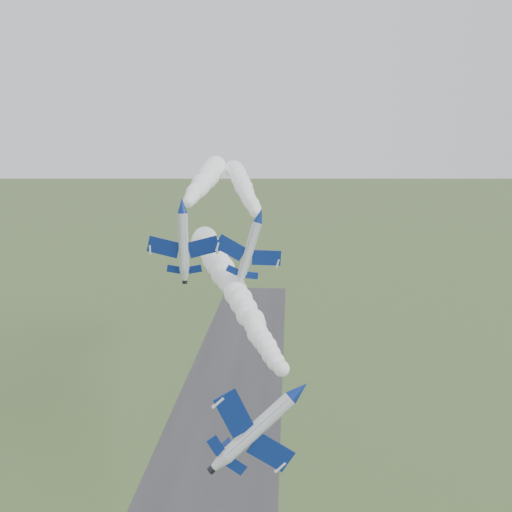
{
  "coord_description": "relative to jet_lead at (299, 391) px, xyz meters",
  "views": [
    {
      "loc": [
        13.36,
        -65.75,
        57.37
      ],
      "look_at": [
        8.51,
        15.58,
        41.52
      ],
      "focal_mm": 40.0,
      "sensor_mm": 36.0,
      "label": 1
    }
  ],
  "objects": [
    {
      "name": "smoke_trail_jet_pair_right",
      "position": [
        -11.41,
        68.18,
        16.21
      ],
      "size": [
        16.29,
        68.78,
        4.53
      ],
      "primitive_type": null,
      "rotation": [
        0.0,
        0.0,
        0.17
      ],
      "color": "white"
    },
    {
      "name": "runway",
      "position": [
        -14.55,
        41.53,
        -32.9
      ],
      "size": [
        24.0,
        260.0,
        0.04
      ],
      "primitive_type": "cube",
      "color": "#2F2F32",
      "rests_on": "ground"
    },
    {
      "name": "smoke_trail_jet_lead",
      "position": [
        -10.64,
        34.8,
        2.5
      ],
      "size": [
        26.13,
        64.54,
        5.26
      ],
      "primitive_type": null,
      "rotation": [
        0.0,
        0.0,
        0.32
      ],
      "color": "white"
    },
    {
      "name": "jet_pair_right",
      "position": [
        -5.68,
        30.87,
        14.08
      ],
      "size": [
        10.04,
        12.36,
        3.92
      ],
      "rotation": [
        0.0,
        0.3,
        0.17
      ],
      "color": "silver"
    },
    {
      "name": "smoke_trail_jet_pair_left",
      "position": [
        -19.62,
        69.96,
        17.18
      ],
      "size": [
        7.09,
        69.93,
        5.67
      ],
      "primitive_type": null,
      "rotation": [
        0.0,
        0.0,
        0.02
      ],
      "color": "white"
    },
    {
      "name": "jet_lead",
      "position": [
        0.0,
        0.0,
        0.0
      ],
      "size": [
        7.36,
        12.95,
        8.54
      ],
      "rotation": [
        0.0,
        0.89,
        0.32
      ],
      "color": "silver"
    },
    {
      "name": "jet_pair_left",
      "position": [
        -17.67,
        31.93,
        15.42
      ],
      "size": [
        11.17,
        13.45,
        3.31
      ],
      "rotation": [
        0.0,
        -0.01,
        0.02
      ],
      "color": "silver"
    }
  ]
}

